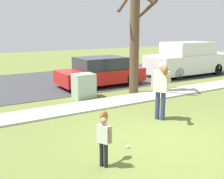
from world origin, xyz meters
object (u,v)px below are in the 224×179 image
at_px(person_adult, 161,85).
at_px(parked_hatchback_red, 101,72).
at_px(baseball, 128,146).
at_px(street_tree_near, 135,28).
at_px(parked_van_white, 187,60).
at_px(person_child, 104,132).
at_px(utility_cabinet, 84,86).

distance_m(person_adult, parked_hatchback_red, 5.33).
relative_size(person_adult, baseball, 22.86).
relative_size(street_tree_near, parked_van_white, 1.01).
relative_size(person_child, parked_van_white, 0.21).
distance_m(person_child, utility_cabinet, 5.44).
xyz_separation_m(person_adult, baseball, (-1.92, -1.11, -1.00)).
distance_m(baseball, street_tree_near, 6.08).
bearing_deg(baseball, parked_van_white, 36.54).
distance_m(utility_cabinet, parked_van_white, 7.59).
relative_size(utility_cabinet, parked_hatchback_red, 0.24).
height_order(baseball, street_tree_near, street_tree_near).
height_order(baseball, parked_hatchback_red, parked_hatchback_red).
xyz_separation_m(person_child, parked_hatchback_red, (3.70, 6.72, -0.02)).
xyz_separation_m(utility_cabinet, parked_van_white, (7.39, 1.68, 0.43)).
bearing_deg(parked_hatchback_red, person_child, 61.13).
xyz_separation_m(street_tree_near, parked_hatchback_red, (-0.46, 2.00, -2.02)).
bearing_deg(utility_cabinet, street_tree_near, -8.73).
xyz_separation_m(person_child, street_tree_near, (4.17, 4.72, 2.00)).
height_order(utility_cabinet, parked_van_white, parked_van_white).
bearing_deg(person_child, baseball, -5.01).
height_order(person_child, parked_van_white, parked_van_white).
height_order(person_child, utility_cabinet, person_child).
bearing_deg(person_child, parked_hatchback_red, 31.81).
distance_m(person_child, parked_hatchback_red, 7.67).
distance_m(person_child, baseball, 1.12).
bearing_deg(street_tree_near, parked_hatchback_red, 103.05).
xyz_separation_m(street_tree_near, parked_van_white, (5.24, 2.01, -1.77)).
distance_m(person_child, parked_van_white, 11.57).
height_order(parked_hatchback_red, parked_van_white, parked_van_white).
bearing_deg(person_child, street_tree_near, 19.25).
bearing_deg(parked_van_white, street_tree_near, 20.97).
height_order(utility_cabinet, street_tree_near, street_tree_near).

